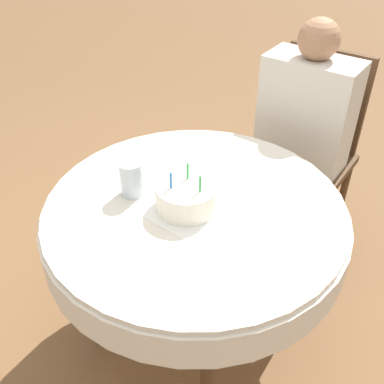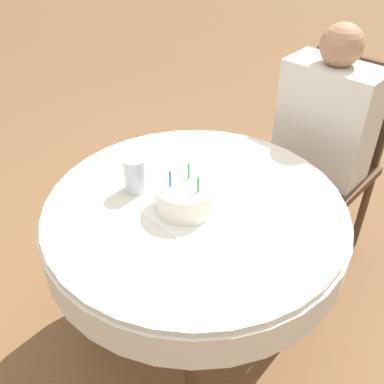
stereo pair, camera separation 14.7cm
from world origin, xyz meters
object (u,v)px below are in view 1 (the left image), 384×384
object	(u,v)px
chair	(306,146)
drinking_glass	(131,178)
person	(303,124)
birthday_cake	(186,196)

from	to	relation	value
chair	drinking_glass	bearing A→B (deg)	-105.35
chair	drinking_glass	distance (m)	1.00
chair	person	world-z (taller)	person
birthday_cake	person	bearing A→B (deg)	89.16
person	drinking_glass	bearing A→B (deg)	-107.09
drinking_glass	chair	bearing A→B (deg)	78.17
drinking_glass	person	bearing A→B (deg)	76.43
chair	drinking_glass	world-z (taller)	chair
chair	birthday_cake	distance (m)	0.92
person	birthday_cake	world-z (taller)	person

